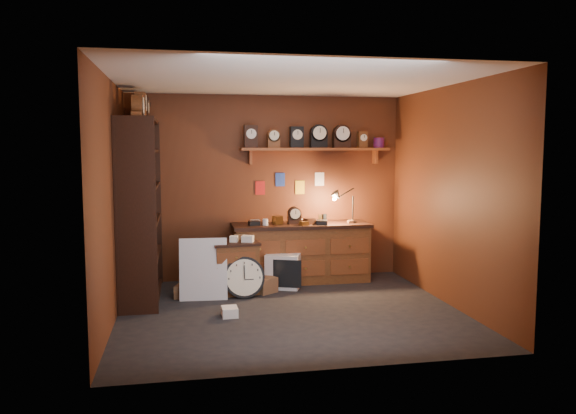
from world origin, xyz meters
The scene contains 11 objects.
floor centered at (0.00, 0.00, 0.00)m, with size 4.00×4.00×0.00m, color black.
room_shell centered at (0.04, 0.11, 1.72)m, with size 4.02×3.62×2.71m.
shelving_unit centered at (-1.79, 0.98, 1.25)m, with size 0.47×1.60×2.58m.
workbench centered at (0.45, 1.47, 0.47)m, with size 1.99×0.66×1.36m.
low_cabinet centered at (-0.56, 0.99, 0.38)m, with size 0.67×0.58×0.78m.
big_round_clock centered at (-0.46, 0.73, 0.26)m, with size 0.54×0.17×0.54m.
white_panel centered at (-0.99, 0.74, 0.00)m, with size 0.61×0.03×0.81m, color silver.
mini_fridge centered at (0.15, 1.18, 0.24)m, with size 0.59×0.61×0.48m.
floor_box_a centered at (-1.20, 0.85, 0.08)m, with size 0.27×0.23×0.17m, color brown.
floor_box_b centered at (-0.72, -0.07, 0.05)m, with size 0.18×0.22×0.11m, color white.
floor_box_c centered at (-0.16, 0.92, 0.10)m, with size 0.27×0.23×0.21m, color brown.
Camera 1 is at (-1.24, -6.39, 1.93)m, focal length 35.00 mm.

